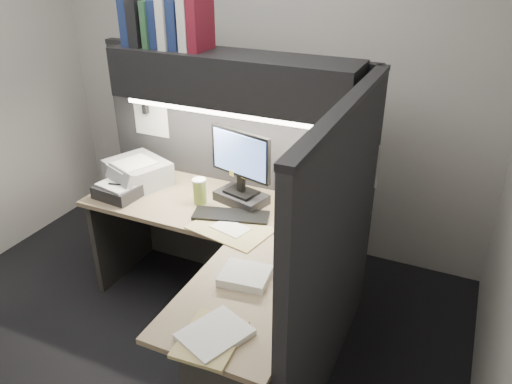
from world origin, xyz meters
TOP-DOWN VIEW (x-y plane):
  - floor at (0.00, 0.00)m, footprint 3.50×3.50m
  - wall_back at (0.00, 1.50)m, footprint 3.50×0.04m
  - partition_back at (0.03, 0.93)m, footprint 1.90×0.06m
  - partition_right at (0.98, 0.18)m, footprint 0.06×1.50m
  - desk at (0.43, -0.00)m, footprint 1.70×1.53m
  - overhead_shelf at (0.12, 0.75)m, footprint 1.55×0.34m
  - task_light_tube at (0.12, 0.61)m, footprint 1.32×0.04m
  - monitor at (0.22, 0.66)m, footprint 0.44×0.28m
  - keyboard at (0.25, 0.46)m, footprint 0.49×0.27m
  - mousepad at (0.75, 0.39)m, footprint 0.23×0.21m
  - mouse at (0.74, 0.38)m, footprint 0.08×0.12m
  - telephone at (0.68, 0.73)m, footprint 0.33×0.33m
  - coffee_cup at (-0.02, 0.55)m, footprint 0.10×0.10m
  - printer at (-0.55, 0.63)m, footprint 0.49×0.46m
  - notebook_stack at (-0.55, 0.40)m, footprint 0.30×0.25m
  - open_folder at (0.31, 0.33)m, footprint 0.51×0.38m
  - paper_stack_a at (0.60, -0.06)m, footprint 0.26×0.23m
  - paper_stack_b at (0.65, -0.48)m, footprint 0.31×0.34m
  - manila_stack at (0.64, -0.50)m, footprint 0.26×0.32m
  - binder_row at (-0.30, 0.75)m, footprint 0.55×0.25m
  - pinned_papers at (0.42, 0.56)m, footprint 1.76×1.31m

SIDE VIEW (x-z plane):
  - floor at x=0.00m, z-range 0.00..0.00m
  - desk at x=0.43m, z-range 0.08..0.81m
  - mousepad at x=0.75m, z-range 0.73..0.73m
  - open_folder at x=0.31m, z-range 0.73..0.74m
  - manila_stack at x=0.64m, z-range 0.73..0.75m
  - keyboard at x=0.25m, z-range 0.73..0.75m
  - paper_stack_b at x=0.65m, z-range 0.73..0.76m
  - paper_stack_a at x=0.60m, z-range 0.73..0.78m
  - mouse at x=0.74m, z-range 0.73..0.78m
  - notebook_stack at x=-0.55m, z-range 0.73..0.81m
  - telephone at x=0.68m, z-range 0.73..0.83m
  - partition_back at x=0.03m, z-range 0.00..1.60m
  - partition_right at x=0.98m, z-range 0.00..1.60m
  - coffee_cup at x=-0.02m, z-range 0.73..0.89m
  - printer at x=-0.55m, z-range 0.73..0.89m
  - monitor at x=0.22m, z-range 0.68..1.17m
  - pinned_papers at x=0.42m, z-range 0.80..1.31m
  - task_light_tube at x=0.12m, z-range 1.31..1.35m
  - wall_back at x=0.00m, z-range 0.00..2.70m
  - overhead_shelf at x=0.12m, z-range 1.35..1.65m
  - binder_row at x=-0.30m, z-range 1.64..1.95m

